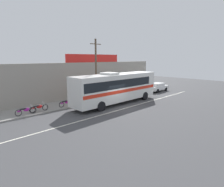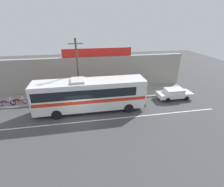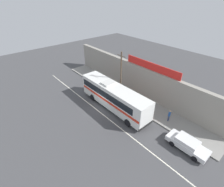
% 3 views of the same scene
% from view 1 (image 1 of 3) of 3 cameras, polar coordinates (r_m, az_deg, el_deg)
% --- Properties ---
extents(ground_plane, '(70.00, 70.00, 0.00)m').
position_cam_1_polar(ground_plane, '(20.73, 1.86, -4.27)').
color(ground_plane, '#444447').
extents(sidewalk_slab, '(30.00, 3.60, 0.14)m').
position_cam_1_polar(sidewalk_slab, '(24.47, -7.01, -1.83)').
color(sidewalk_slab, gray).
rests_on(sidewalk_slab, ground_plane).
extents(storefront_facade, '(30.00, 0.70, 4.80)m').
position_cam_1_polar(storefront_facade, '(25.80, -10.07, 3.98)').
color(storefront_facade, gray).
rests_on(storefront_facade, ground_plane).
extents(storefront_billboard, '(9.33, 0.12, 1.10)m').
position_cam_1_polar(storefront_billboard, '(27.28, -5.46, 10.67)').
color(storefront_billboard, red).
rests_on(storefront_billboard, storefront_facade).
extents(road_center_stripe, '(30.00, 0.14, 0.01)m').
position_cam_1_polar(road_center_stripe, '(20.20, 3.51, -4.67)').
color(road_center_stripe, silver).
rests_on(road_center_stripe, ground_plane).
extents(intercity_bus, '(11.95, 2.66, 3.78)m').
position_cam_1_polar(intercity_bus, '(22.08, 1.33, 2.15)').
color(intercity_bus, silver).
rests_on(intercity_bus, ground_plane).
extents(parked_car, '(4.39, 1.82, 1.37)m').
position_cam_1_polar(parked_car, '(31.43, 13.72, 1.98)').
color(parked_car, silver).
rests_on(parked_car, ground_plane).
extents(utility_pole, '(1.60, 0.22, 7.48)m').
position_cam_1_polar(utility_pole, '(22.88, -4.92, 7.32)').
color(utility_pole, brown).
rests_on(utility_pole, sidewalk_slab).
extents(motorcycle_black, '(1.92, 0.56, 0.94)m').
position_cam_1_polar(motorcycle_black, '(19.89, -21.56, -4.00)').
color(motorcycle_black, black).
rests_on(motorcycle_black, sidewalk_slab).
extents(motorcycle_red, '(1.96, 0.56, 0.94)m').
position_cam_1_polar(motorcycle_red, '(19.28, -24.94, -4.71)').
color(motorcycle_red, black).
rests_on(motorcycle_red, sidewalk_slab).
extents(motorcycle_purple, '(1.83, 0.56, 0.94)m').
position_cam_1_polar(motorcycle_purple, '(21.06, -13.82, -2.75)').
color(motorcycle_purple, black).
rests_on(motorcycle_purple, sidewalk_slab).
extents(pedestrian_near_shop, '(0.30, 0.48, 1.65)m').
position_cam_1_polar(pedestrian_near_shop, '(29.66, 5.94, 2.42)').
color(pedestrian_near_shop, navy).
rests_on(pedestrian_near_shop, sidewalk_slab).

